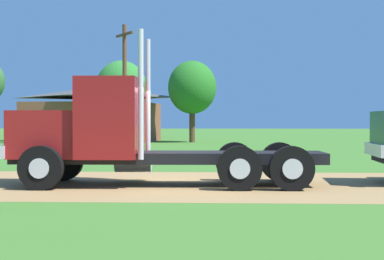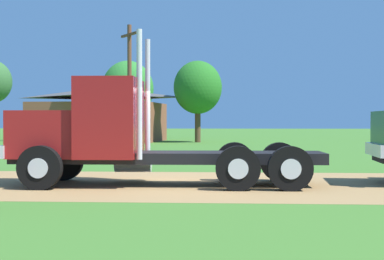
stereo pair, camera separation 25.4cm
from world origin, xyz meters
The scene contains 7 objects.
ground_plane centered at (0.00, 0.00, 0.00)m, with size 200.00×200.00×0.00m, color #407327.
dirt_track centered at (0.00, 0.00, 0.00)m, with size 120.00×6.97×0.01m, color #A17A4A.
truck_foreground_white centered at (-0.95, -0.30, 1.28)m, with size 8.19×2.73×3.93m.
shed_building centered at (-8.24, 30.25, 2.08)m, with size 10.48×9.10×4.31m.
utility_pole_far centered at (-4.07, 19.88, 4.02)m, with size 1.38×1.88×7.55m.
tree_mid centered at (-7.42, 38.45, 4.60)m, with size 4.86×4.86×7.28m.
tree_right centered at (-0.33, 28.76, 4.18)m, with size 3.69×3.69×6.24m.
Camera 1 is at (1.69, -15.23, 1.70)m, focal length 53.90 mm.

